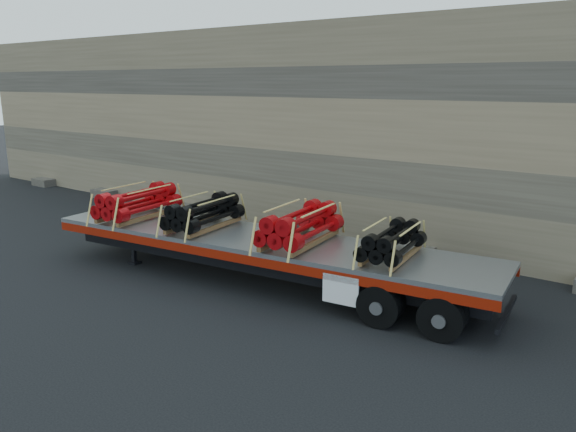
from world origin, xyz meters
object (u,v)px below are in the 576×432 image
bundle_front (138,203)px  bundle_midfront (204,214)px  bundle_rear (392,243)px  trailer (260,260)px  bundle_midrear (300,226)px

bundle_front → bundle_midfront: bearing=0.0°
bundle_front → bundle_rear: bearing=-0.0°
trailer → bundle_midrear: 1.59m
trailer → bundle_midfront: size_ratio=5.40×
bundle_midfront → bundle_rear: 5.33m
bundle_front → bundle_midrear: same height
bundle_rear → bundle_midrear: bearing=180.0°
bundle_midfront → bundle_midrear: (2.96, 0.35, 0.03)m
trailer → bundle_front: 4.33m
bundle_midfront → bundle_rear: bearing=0.0°
bundle_midfront → bundle_front: bearing=180.0°
bundle_front → bundle_midrear: bearing=0.0°
trailer → bundle_midrear: bearing=0.0°
bundle_midrear → bundle_front: bearing=-180.0°
bundle_front → bundle_midfront: 2.42m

